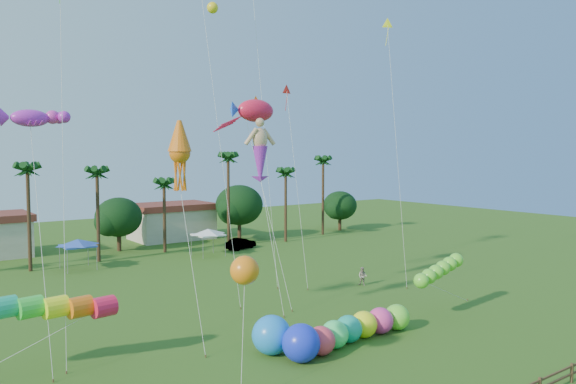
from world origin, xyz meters
TOP-DOWN VIEW (x-y plane):
  - ground at (0.00, 0.00)m, footprint 160.00×160.00m
  - tree_line at (3.57, 44.00)m, footprint 69.46×8.91m
  - buildings_row at (-3.09, 50.00)m, footprint 35.00×7.00m
  - tent_row at (-6.00, 36.33)m, footprint 31.00×4.00m
  - car_b at (13.26, 37.58)m, footprint 4.33×2.52m
  - spectator_b at (12.04, 15.34)m, footprint 0.91×0.98m
  - caterpillar_inflatable at (0.44, 4.83)m, footprint 10.56×2.95m
  - blue_ball at (-3.93, 6.27)m, footprint 2.28×2.28m
  - rainbow_tube at (-14.23, 10.57)m, footprint 9.84×1.42m
  - green_worm at (8.00, 5.42)m, footprint 9.94×3.29m
  - orange_ball_kite at (-7.58, 3.29)m, footprint 1.91×2.16m
  - merman_kite at (1.61, 15.74)m, footprint 2.32×5.10m
  - fish_kite at (2.78, 18.10)m, footprint 5.09×7.23m
  - squid_kite at (-6.82, 11.92)m, footprint 1.50×4.65m
  - lobster_kite at (-14.75, 14.40)m, footprint 4.09×6.54m
  - delta_kite_red at (8.35, 21.47)m, footprint 1.83×4.90m
  - delta_kite_yellow at (15.14, 15.63)m, footprint 1.56×3.97m

SIDE VIEW (x-z plane):
  - ground at x=0.00m, z-range 0.00..0.00m
  - car_b at x=13.26m, z-range 0.00..1.35m
  - spectator_b at x=12.04m, z-range 0.00..1.61m
  - caterpillar_inflatable at x=0.44m, z-range -0.17..1.97m
  - blue_ball at x=-3.93m, z-range 0.00..2.28m
  - buildings_row at x=-3.09m, z-range 0.00..4.00m
  - tent_row at x=-6.00m, z-range 2.45..3.05m
  - green_worm at x=8.00m, z-range 1.09..4.54m
  - rainbow_tube at x=-14.23m, z-range 1.30..5.05m
  - tree_line at x=3.57m, z-range -1.22..9.78m
  - orange_ball_kite at x=-7.58m, z-range 2.57..9.15m
  - merman_kite at x=1.61m, z-range 4.57..18.35m
  - squid_kite at x=-6.82m, z-range 4.74..18.39m
  - lobster_kite at x=-14.75m, z-range 6.40..20.63m
  - fish_kite at x=2.78m, z-range 6.96..22.90m
  - delta_kite_red at x=8.35m, z-range 7.96..25.73m
  - delta_kite_yellow at x=15.14m, z-range 10.61..34.11m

